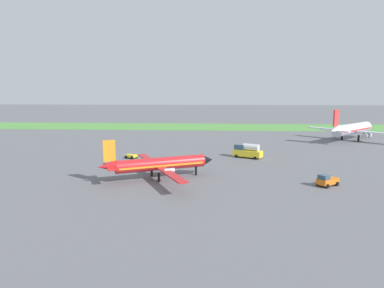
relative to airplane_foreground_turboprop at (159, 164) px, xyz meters
The scene contains 7 objects.
ground_plane 15.13m from the airplane_foreground_turboprop, 99.61° to the left, with size 600.00×600.00×0.00m, color slate.
grass_taxiway_strip 88.51m from the airplane_foreground_turboprop, 91.61° to the left, with size 360.00×28.00×0.08m, color #549342.
airplane_foreground_turboprop is the anchor object (origin of this frame).
airplane_parked_jet_far 71.83m from the airplane_foreground_turboprop, 44.31° to the left, with size 21.96×22.39×9.88m.
fuel_truck_near_gate 26.67m from the airplane_foreground_turboprop, 50.04° to the left, with size 6.87×5.16×3.29m.
baggage_cart_midfield 20.18m from the airplane_foreground_turboprop, 117.12° to the left, with size 2.90×2.59×0.90m.
pushback_tug_by_runway 27.89m from the airplane_foreground_turboprop, ahead, with size 3.96×3.61×1.95m.
Camera 1 is at (12.07, -73.54, 15.23)m, focal length 32.79 mm.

